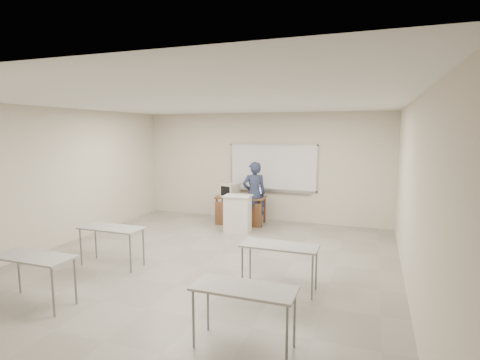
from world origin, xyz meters
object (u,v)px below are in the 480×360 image
at_px(podium, 238,213).
at_px(laptop, 257,194).
at_px(crt_monitor, 231,190).
at_px(instructor_desk, 239,205).
at_px(keyboard, 244,195).
at_px(presenter, 254,194).
at_px(mouse, 245,197).
at_px(whiteboard, 273,168).

bearing_deg(podium, laptop, 73.49).
bearing_deg(crt_monitor, podium, -38.95).
xyz_separation_m(instructor_desk, keyboard, (0.35, -0.61, 0.41)).
relative_size(podium, presenter, 0.54).
xyz_separation_m(laptop, presenter, (0.01, -0.28, 0.05)).
distance_m(instructor_desk, laptop, 0.56).
xyz_separation_m(podium, keyboard, (0.15, 0.08, 0.47)).
distance_m(podium, mouse, 0.67).
bearing_deg(keyboard, presenter, 89.64).
xyz_separation_m(crt_monitor, presenter, (0.66, -0.00, -0.07)).
distance_m(whiteboard, instructor_desk, 1.42).
xyz_separation_m(crt_monitor, laptop, (0.65, 0.28, -0.12)).
relative_size(mouse, keyboard, 0.25).
distance_m(podium, laptop, 1.04).
bearing_deg(whiteboard, keyboard, -104.15).
bearing_deg(keyboard, whiteboard, 81.60).
distance_m(podium, keyboard, 0.50).
height_order(podium, keyboard, keyboard).
relative_size(crt_monitor, presenter, 0.26).
height_order(instructor_desk, presenter, presenter).
height_order(whiteboard, presenter, whiteboard).
distance_m(laptop, presenter, 0.29).
distance_m(whiteboard, mouse, 1.23).
height_order(whiteboard, instructor_desk, whiteboard).
height_order(podium, crt_monitor, crt_monitor).
distance_m(crt_monitor, presenter, 0.67).
bearing_deg(mouse, podium, -84.53).
relative_size(instructor_desk, presenter, 0.77).
bearing_deg(whiteboard, podium, -108.81).
height_order(crt_monitor, mouse, crt_monitor).
relative_size(whiteboard, mouse, 22.99).
bearing_deg(laptop, crt_monitor, -164.95).
bearing_deg(podium, presenter, 67.71).
bearing_deg(whiteboard, laptop, -120.46).
bearing_deg(mouse, instructor_desk, 161.24).
xyz_separation_m(podium, presenter, (0.21, 0.67, 0.39)).
distance_m(whiteboard, laptop, 0.89).
bearing_deg(whiteboard, mouse, -119.95).
height_order(crt_monitor, presenter, presenter).
xyz_separation_m(whiteboard, crt_monitor, (-0.95, -0.79, -0.55)).
height_order(laptop, mouse, laptop).
bearing_deg(mouse, presenter, 24.78).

